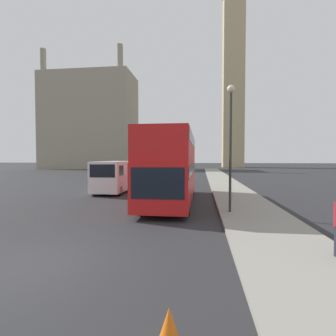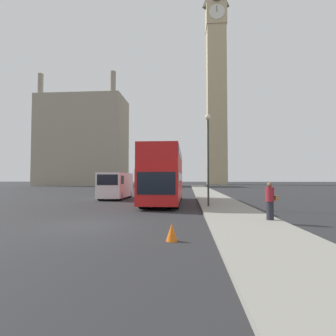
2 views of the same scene
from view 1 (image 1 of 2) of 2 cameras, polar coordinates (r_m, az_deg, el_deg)
The scene contains 9 objects.
ground_plane at distance 7.83m, azimuth -26.63°, elevation -18.14°, with size 300.00×300.00×0.00m, color #28282B.
sidewalk_strip at distance 7.06m, azimuth 28.82°, elevation -19.80°, with size 3.18×120.00×0.15m.
clock_tower at distance 88.55m, azimuth 14.07°, elevation 24.37°, with size 6.57×6.74×70.96m.
building_block_distant at distance 73.48m, azimuth -16.57°, elevation 9.54°, with size 23.22×12.08×29.92m.
red_double_decker_bus at distance 15.94m, azimuth 0.76°, elevation 0.76°, with size 2.60×10.36×4.13m.
white_van at distance 21.04m, azimuth -11.54°, elevation -1.66°, with size 2.16×5.41×2.45m.
street_lamp at distance 12.77m, azimuth 13.48°, elevation 8.17°, with size 0.36×0.36×5.96m.
parked_sedan at distance 35.81m, azimuth -2.82°, elevation -1.14°, with size 1.85×4.64×1.44m.
traffic_cone at distance 4.38m, azimuth 0.25°, elevation -31.18°, with size 0.36×0.36×0.55m.
Camera 1 is at (4.13, -6.08, 2.68)m, focal length 28.00 mm.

